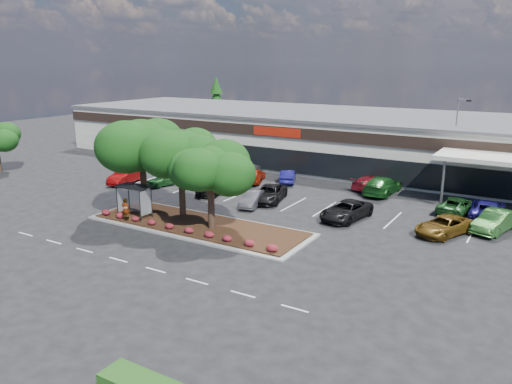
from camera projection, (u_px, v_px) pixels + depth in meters
The scene contains 28 objects.
ground at pixel (186, 248), 34.48m from camera, with size 160.00×160.00×0.00m, color black.
retail_store at pixel (358, 139), 61.75m from camera, with size 80.40×25.20×6.25m.
landscape_island at pixel (198, 225), 38.76m from camera, with size 18.00×6.00×0.26m.
lane_markings at pixel (261, 210), 43.19m from camera, with size 33.12×20.06×0.01m.
shrub_row at pixel (181, 228), 36.92m from camera, with size 17.00×0.80×0.50m, color maroon, non-canonical shape.
bus_shelter at pixel (135, 192), 40.08m from camera, with size 2.75×1.55×2.59m.
island_tree_west at pixel (143, 165), 41.13m from camera, with size 7.20×7.20×7.89m, color #103C0E, non-canonical shape.
island_tree_mid at pixel (181, 171), 40.04m from camera, with size 6.60×6.60×7.32m, color #103C0E, non-canonical shape.
island_tree_east at pixel (211, 186), 36.90m from camera, with size 5.80×5.80×6.50m, color #103C0E, non-canonical shape.
conifer_north_west at pixel (217, 106), 86.29m from camera, with size 4.40×4.40×10.00m, color #103C0E.
person_waiting at pixel (126, 209), 39.27m from camera, with size 0.67×0.44×1.85m, color #594C47.
light_pole at pixel (455, 148), 50.56m from camera, with size 1.40×0.82×8.96m.
car_0 at pixel (126, 176), 52.51m from camera, with size 1.71×4.90×1.62m, color maroon.
car_1 at pixel (165, 179), 51.60m from camera, with size 1.57×3.90×1.33m, color #1D5521.
car_2 at pixel (215, 186), 48.48m from camera, with size 2.08×5.11×1.48m, color black.
car_3 at pixel (252, 199), 44.27m from camera, with size 1.41×4.05×1.34m, color #4F4E55.
car_4 at pixel (269, 193), 45.74m from camera, with size 2.41×5.23×1.45m, color black.
car_6 at pixel (346, 210), 40.49m from camera, with size 2.47×5.35×1.49m, color black.
car_7 at pixel (444, 226), 36.91m from camera, with size 2.29×4.98×1.38m, color brown.
car_8 at pixel (495, 221), 37.53m from camera, with size 1.74×4.99×1.64m, color #255521.
car_9 at pixel (205, 171), 54.75m from camera, with size 1.80×5.17×1.71m, color #1E4B1F.
car_10 at pixel (243, 168), 57.16m from camera, with size 1.89×4.66×1.35m, color #4E5055.
car_11 at pixel (253, 176), 52.99m from camera, with size 1.98×4.86×1.41m, color maroon.
car_12 at pixel (288, 176), 52.82m from camera, with size 1.45×4.16×1.37m, color navy.
car_13 at pixel (382, 185), 48.24m from camera, with size 2.39×5.87×1.70m, color #164C1A.
car_14 at pixel (372, 183), 49.94m from camera, with size 1.93×4.75×1.38m, color maroon.
car_15 at pixel (457, 205), 42.13m from camera, with size 2.29×4.97×1.38m, color #1D4F1F.
car_16 at pixel (487, 210), 40.53m from camera, with size 2.64×5.73×1.59m, color navy.
Camera 1 is at (20.82, -25.25, 12.48)m, focal length 35.00 mm.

